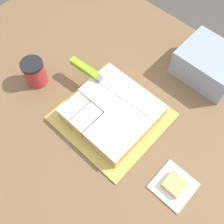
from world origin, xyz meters
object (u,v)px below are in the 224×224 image
Objects in this scene: cake at (113,112)px; storage_box at (209,64)px; cake_board at (112,116)px; brownie at (174,185)px; coffee_cup at (35,72)px; knife at (92,74)px.

storage_box is at bearing 70.77° from cake.
cake_board is at bearing -137.26° from cake.
brownie is at bearing -8.95° from cake_board.
storage_box is at bearing 45.93° from coffee_cup.
knife is 1.56× the size of storage_box.
cake_board is 0.03m from cake.
storage_box reaches higher than cake.
cake is at bearing 14.30° from coffee_cup.
knife is at bearing 160.98° from cake_board.
coffee_cup is 0.60m from storage_box.
storage_box is (0.42, 0.43, 0.00)m from coffee_cup.
coffee_cup is (-0.29, -0.07, 0.05)m from cake_board.
brownie is (0.28, -0.05, -0.02)m from cake.
brownie is at bearing -68.62° from storage_box.
cake_board is at bearing -109.42° from storage_box.
knife is at bearing -129.75° from storage_box.
brownie is (0.29, -0.04, 0.01)m from cake_board.
cake_board is 1.26× the size of cake.
brownie is at bearing -9.36° from cake.
knife is 0.20m from coffee_cup.
brownie is at bearing -16.36° from knife.
knife is 3.30× the size of coffee_cup.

